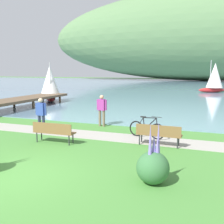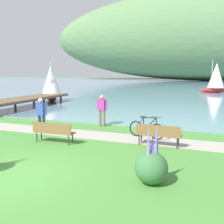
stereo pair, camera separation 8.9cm
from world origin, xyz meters
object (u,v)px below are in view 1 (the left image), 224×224
at_px(park_bench_further_along, 54,131).
at_px(sailboat_mid_bay, 50,83).
at_px(sailboat_nearest_to_shore, 214,77).
at_px(bicycle_leaning_near_bench, 147,129).
at_px(person_at_shoreline, 102,108).
at_px(person_on_the_grass, 41,113).
at_px(park_bench_near_camera, 159,133).

height_order(park_bench_further_along, sailboat_mid_bay, sailboat_mid_bay).
relative_size(sailboat_nearest_to_shore, sailboat_mid_bay, 1.16).
relative_size(park_bench_further_along, bicycle_leaning_near_bench, 1.05).
xyz_separation_m(person_at_shoreline, person_on_the_grass, (-2.11, -2.50, 0.00)).
distance_m(park_bench_further_along, person_at_shoreline, 3.88).
relative_size(park_bench_further_along, sailboat_mid_bay, 0.48).
bearing_deg(person_on_the_grass, bicycle_leaning_near_bench, 10.23).
bearing_deg(person_on_the_grass, person_at_shoreline, 49.79).
xyz_separation_m(park_bench_further_along, sailboat_nearest_to_shore, (6.52, 29.44, 1.57)).
height_order(park_bench_near_camera, person_at_shoreline, person_at_shoreline).
height_order(park_bench_further_along, person_at_shoreline, person_at_shoreline).
bearing_deg(park_bench_further_along, person_on_the_grass, 139.27).
bearing_deg(person_on_the_grass, sailboat_nearest_to_shore, 74.05).
bearing_deg(person_on_the_grass, park_bench_further_along, -40.73).
height_order(person_at_shoreline, sailboat_mid_bay, sailboat_mid_bay).
relative_size(person_at_shoreline, person_on_the_grass, 1.00).
bearing_deg(sailboat_nearest_to_shore, person_on_the_grass, -105.95).
bearing_deg(sailboat_mid_bay, sailboat_nearest_to_shore, 47.16).
bearing_deg(park_bench_near_camera, bicycle_leaning_near_bench, 124.03).
height_order(park_bench_near_camera, sailboat_mid_bay, sailboat_mid_bay).
bearing_deg(bicycle_leaning_near_bench, park_bench_near_camera, -55.97).
bearing_deg(park_bench_near_camera, sailboat_nearest_to_shore, 85.29).
distance_m(park_bench_further_along, sailboat_nearest_to_shore, 30.19).
height_order(bicycle_leaning_near_bench, sailboat_mid_bay, sailboat_mid_bay).
height_order(park_bench_near_camera, bicycle_leaning_near_bench, bicycle_leaning_near_bench).
relative_size(bicycle_leaning_near_bench, sailboat_mid_bay, 0.46).
xyz_separation_m(bicycle_leaning_near_bench, person_on_the_grass, (-4.96, -0.90, 0.58)).
bearing_deg(sailboat_mid_bay, bicycle_leaning_near_bench, -41.51).
height_order(person_at_shoreline, person_on_the_grass, same).
height_order(bicycle_leaning_near_bench, person_at_shoreline, person_at_shoreline).
bearing_deg(bicycle_leaning_near_bench, sailboat_nearest_to_shore, 83.56).
bearing_deg(sailboat_mid_bay, park_bench_near_camera, -42.59).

